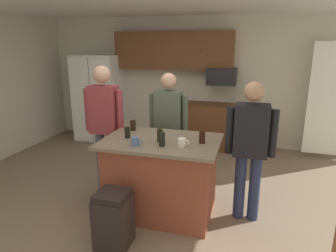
% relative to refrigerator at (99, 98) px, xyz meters
% --- Properties ---
extents(floor, '(7.04, 7.04, 0.00)m').
position_rel_refrigerator_xyz_m(floor, '(2.00, -2.38, -0.92)').
color(floor, '#7F6B56').
rests_on(floor, ground).
extents(back_wall, '(6.40, 0.10, 2.60)m').
position_rel_refrigerator_xyz_m(back_wall, '(2.00, 0.42, 0.38)').
color(back_wall, beige).
rests_on(back_wall, ground).
extents(french_door_window_panel, '(0.90, 0.06, 2.00)m').
position_rel_refrigerator_xyz_m(french_door_window_panel, '(4.60, 0.02, 0.18)').
color(french_door_window_panel, white).
rests_on(french_door_window_panel, ground).
extents(cabinet_run_upper, '(2.40, 0.38, 0.75)m').
position_rel_refrigerator_xyz_m(cabinet_run_upper, '(1.60, 0.22, 1.01)').
color(cabinet_run_upper, brown).
extents(cabinet_run_lower, '(1.80, 0.63, 0.90)m').
position_rel_refrigerator_xyz_m(cabinet_run_lower, '(2.60, 0.10, -0.47)').
color(cabinet_run_lower, brown).
rests_on(cabinet_run_lower, ground).
extents(refrigerator, '(0.94, 0.76, 1.83)m').
position_rel_refrigerator_xyz_m(refrigerator, '(0.00, 0.00, 0.00)').
color(refrigerator, white).
rests_on(refrigerator, ground).
extents(microwave_over_range, '(0.56, 0.40, 0.32)m').
position_rel_refrigerator_xyz_m(microwave_over_range, '(2.60, 0.12, 0.53)').
color(microwave_over_range, black).
extents(kitchen_island, '(1.38, 0.95, 0.96)m').
position_rel_refrigerator_xyz_m(kitchen_island, '(2.19, -2.55, -0.43)').
color(kitchen_island, brown).
rests_on(kitchen_island, ground).
extents(person_guest_right, '(0.57, 0.22, 1.67)m').
position_rel_refrigerator_xyz_m(person_guest_right, '(3.21, -2.39, 0.04)').
color(person_guest_right, '#232D4C').
rests_on(person_guest_right, ground).
extents(person_guest_left, '(0.57, 0.22, 1.67)m').
position_rel_refrigerator_xyz_m(person_guest_left, '(2.05, -1.73, 0.05)').
color(person_guest_left, tan).
rests_on(person_guest_left, ground).
extents(person_host_foreground, '(0.57, 0.24, 1.79)m').
position_rel_refrigerator_xyz_m(person_host_foreground, '(1.26, -2.18, 0.12)').
color(person_host_foreground, '#4C5166').
rests_on(person_host_foreground, ground).
extents(glass_pilsner, '(0.07, 0.07, 0.16)m').
position_rel_refrigerator_xyz_m(glass_pilsner, '(2.27, -2.75, 0.12)').
color(glass_pilsner, black).
rests_on(glass_pilsner, kitchen_island).
extents(glass_short_whisky, '(0.07, 0.07, 0.14)m').
position_rel_refrigerator_xyz_m(glass_short_whisky, '(2.68, -2.53, 0.11)').
color(glass_short_whisky, black).
rests_on(glass_short_whisky, kitchen_island).
extents(glass_stout_tall, '(0.07, 0.07, 0.13)m').
position_rel_refrigerator_xyz_m(glass_stout_tall, '(1.78, -2.58, 0.11)').
color(glass_stout_tall, black).
rests_on(glass_stout_tall, kitchen_island).
extents(tumbler_amber, '(0.07, 0.07, 0.14)m').
position_rel_refrigerator_xyz_m(tumbler_amber, '(1.72, -2.26, 0.11)').
color(tumbler_amber, black).
rests_on(tumbler_amber, kitchen_island).
extents(glass_dark_ale, '(0.07, 0.07, 0.15)m').
position_rel_refrigerator_xyz_m(glass_dark_ale, '(2.20, -2.62, 0.12)').
color(glass_dark_ale, black).
rests_on(glass_dark_ale, kitchen_island).
extents(mug_blue_stoneware, '(0.13, 0.09, 0.09)m').
position_rel_refrigerator_xyz_m(mug_blue_stoneware, '(2.49, -2.71, 0.09)').
color(mug_blue_stoneware, white).
rests_on(mug_blue_stoneware, kitchen_island).
extents(mug_ceramic_white, '(0.13, 0.09, 0.10)m').
position_rel_refrigerator_xyz_m(mug_ceramic_white, '(1.98, -2.82, 0.09)').
color(mug_ceramic_white, '#4C6B99').
rests_on(mug_ceramic_white, kitchen_island).
extents(trash_bin, '(0.34, 0.34, 0.61)m').
position_rel_refrigerator_xyz_m(trash_bin, '(1.90, -3.30, -0.62)').
color(trash_bin, black).
rests_on(trash_bin, ground).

